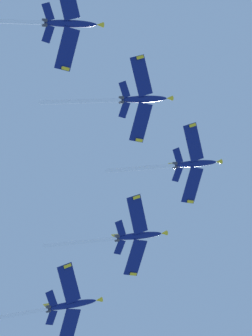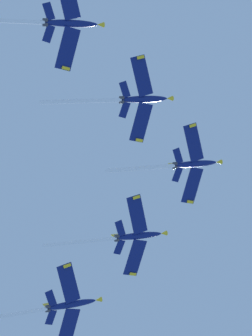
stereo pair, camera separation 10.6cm
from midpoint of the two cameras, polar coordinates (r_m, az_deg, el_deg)
jet_lead at (r=156.19m, az=4.97°, el=0.28°), size 22.81×22.29×14.61m
jet_left_wing at (r=152.64m, az=0.19°, el=-6.07°), size 22.96×22.00×14.67m
jet_right_wing at (r=146.54m, az=0.27°, el=6.03°), size 23.47×22.94×15.75m
jet_left_outer at (r=150.58m, az=-6.42°, el=-12.08°), size 24.92×24.14×16.43m
jet_right_outer at (r=139.22m, az=-6.55°, el=12.58°), size 24.75×23.88×15.63m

